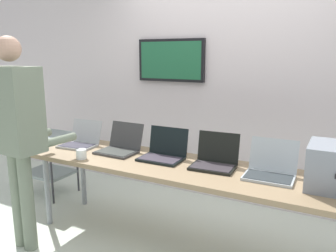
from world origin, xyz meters
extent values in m
cube|color=silver|center=(0.00, 0.00, -0.02)|extent=(8.00, 8.00, 0.04)
cube|color=silver|center=(0.00, 1.13, 1.25)|extent=(8.00, 0.06, 2.50)
cube|color=black|center=(-0.65, 1.08, 1.56)|extent=(0.82, 0.05, 0.48)
cube|color=#21603D|center=(-0.65, 1.06, 1.56)|extent=(0.76, 0.02, 0.42)
cube|color=#907656|center=(0.00, 0.00, 0.71)|extent=(2.79, 0.70, 0.04)
cylinder|color=gray|center=(-1.30, -0.25, 0.34)|extent=(0.05, 0.05, 0.69)
cylinder|color=gray|center=(-1.30, 0.25, 0.34)|extent=(0.05, 0.05, 0.69)
cube|color=#ACAFB4|center=(-1.14, 0.02, 0.74)|extent=(0.36, 0.26, 0.02)
cube|color=#2B2936|center=(-1.14, 0.01, 0.75)|extent=(0.33, 0.21, 0.00)
cube|color=#ACAFB4|center=(-1.15, 0.18, 0.86)|extent=(0.35, 0.11, 0.22)
cube|color=white|center=(-1.15, 0.18, 0.86)|extent=(0.32, 0.09, 0.19)
cube|color=#3B3A3C|center=(-0.67, 0.02, 0.74)|extent=(0.36, 0.26, 0.02)
cube|color=#2E302D|center=(-0.67, 0.01, 0.75)|extent=(0.33, 0.21, 0.00)
cube|color=#3B3A3C|center=(-0.67, 0.18, 0.87)|extent=(0.36, 0.09, 0.24)
cube|color=white|center=(-0.67, 0.19, 0.87)|extent=(0.33, 0.08, 0.21)
cube|color=black|center=(-0.21, 0.03, 0.74)|extent=(0.37, 0.25, 0.02)
cube|color=#312B36|center=(-0.21, 0.02, 0.75)|extent=(0.34, 0.20, 0.00)
cube|color=black|center=(-0.21, 0.18, 0.87)|extent=(0.37, 0.06, 0.24)
cube|color=black|center=(-0.21, 0.18, 0.87)|extent=(0.34, 0.05, 0.21)
cube|color=black|center=(0.26, 0.04, 0.74)|extent=(0.36, 0.27, 0.02)
cube|color=#2C262B|center=(0.26, 0.03, 0.75)|extent=(0.33, 0.22, 0.00)
cube|color=black|center=(0.25, 0.19, 0.87)|extent=(0.35, 0.08, 0.25)
cube|color=#374480|center=(0.25, 0.19, 0.87)|extent=(0.32, 0.06, 0.22)
cube|color=#ADB7BC|center=(0.70, 0.02, 0.74)|extent=(0.36, 0.26, 0.02)
cube|color=#292F32|center=(0.70, 0.01, 0.75)|extent=(0.33, 0.21, 0.00)
cube|color=#ADB7BC|center=(0.70, 0.18, 0.87)|extent=(0.36, 0.09, 0.24)
cube|color=#2D4C76|center=(0.70, 0.19, 0.87)|extent=(0.33, 0.07, 0.21)
cylinder|color=gray|center=(-1.23, -0.63, 0.43)|extent=(0.12, 0.12, 0.85)
cylinder|color=gray|center=(-1.10, -0.63, 0.43)|extent=(0.12, 0.12, 0.85)
cube|color=gray|center=(-1.17, -0.63, 1.19)|extent=(0.46, 0.29, 0.68)
sphere|color=tan|center=(-1.17, -0.63, 1.66)|extent=(0.20, 0.20, 0.20)
cylinder|color=gray|center=(-1.31, -0.33, 0.90)|extent=(0.09, 0.32, 0.07)
cylinder|color=gray|center=(-0.98, -0.35, 0.90)|extent=(0.09, 0.32, 0.07)
cylinder|color=white|center=(-0.84, -0.25, 0.77)|extent=(0.09, 0.09, 0.08)
cube|color=gray|center=(-1.87, 0.30, 0.71)|extent=(0.56, 0.44, 0.03)
cube|color=gray|center=(-1.87, 0.30, 0.25)|extent=(0.53, 0.42, 0.03)
cylinder|color=#333338|center=(-2.13, 0.10, 0.36)|extent=(0.02, 0.02, 0.73)
cylinder|color=#333338|center=(-1.61, 0.10, 0.36)|extent=(0.02, 0.02, 0.73)
cylinder|color=#333338|center=(-2.13, 0.50, 0.36)|extent=(0.02, 0.02, 0.73)
cylinder|color=#333338|center=(-1.61, 0.50, 0.36)|extent=(0.02, 0.02, 0.73)
camera|label=1|loc=(1.13, -2.37, 1.62)|focal=35.81mm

